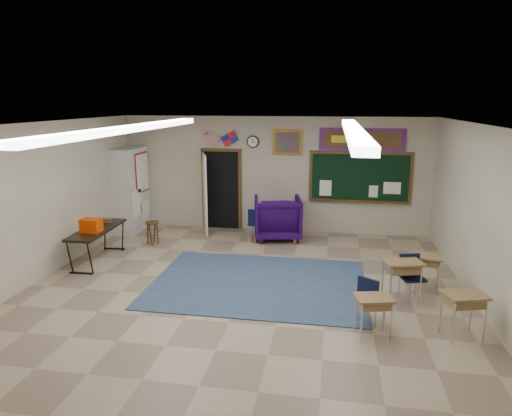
% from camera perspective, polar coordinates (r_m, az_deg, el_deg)
% --- Properties ---
extents(floor, '(9.00, 9.00, 0.00)m').
position_cam_1_polar(floor, '(8.10, -2.06, -11.46)').
color(floor, tan).
rests_on(floor, ground).
extents(back_wall, '(8.00, 0.04, 3.00)m').
position_cam_1_polar(back_wall, '(11.95, 2.24, 4.19)').
color(back_wall, beige).
rests_on(back_wall, floor).
extents(front_wall, '(8.00, 0.04, 3.00)m').
position_cam_1_polar(front_wall, '(3.63, -17.59, -18.86)').
color(front_wall, beige).
rests_on(front_wall, floor).
extents(left_wall, '(0.04, 9.00, 3.00)m').
position_cam_1_polar(left_wall, '(9.26, -27.18, 0.02)').
color(left_wall, beige).
rests_on(left_wall, floor).
extents(right_wall, '(0.04, 9.00, 3.00)m').
position_cam_1_polar(right_wall, '(7.85, 27.80, -2.22)').
color(right_wall, beige).
rests_on(right_wall, floor).
extents(ceiling, '(8.00, 9.00, 0.04)m').
position_cam_1_polar(ceiling, '(7.37, -2.26, 10.24)').
color(ceiling, silver).
rests_on(ceiling, back_wall).
extents(area_rug, '(4.00, 3.00, 0.02)m').
position_cam_1_polar(area_rug, '(8.78, 0.30, -9.34)').
color(area_rug, '#364E68').
rests_on(area_rug, floor).
extents(fluorescent_strips, '(3.86, 6.00, 0.10)m').
position_cam_1_polar(fluorescent_strips, '(7.37, -2.25, 9.78)').
color(fluorescent_strips, white).
rests_on(fluorescent_strips, ceiling).
extents(doorway, '(1.10, 0.89, 2.16)m').
position_cam_1_polar(doorway, '(12.16, -4.91, 2.19)').
color(doorway, black).
rests_on(doorway, back_wall).
extents(chalkboard, '(2.55, 0.14, 1.30)m').
position_cam_1_polar(chalkboard, '(11.84, 12.85, 3.60)').
color(chalkboard, '#4F3516').
rests_on(chalkboard, back_wall).
extents(bulletin_board, '(2.10, 0.05, 0.55)m').
position_cam_1_polar(bulletin_board, '(11.72, 13.10, 8.36)').
color(bulletin_board, red).
rests_on(bulletin_board, back_wall).
extents(framed_art_print, '(0.75, 0.05, 0.65)m').
position_cam_1_polar(framed_art_print, '(11.77, 3.96, 8.20)').
color(framed_art_print, '#A46C1F').
rests_on(framed_art_print, back_wall).
extents(wall_clock, '(0.32, 0.05, 0.32)m').
position_cam_1_polar(wall_clock, '(11.89, -0.40, 8.28)').
color(wall_clock, black).
rests_on(wall_clock, back_wall).
extents(wall_flags, '(1.16, 0.06, 0.70)m').
position_cam_1_polar(wall_flags, '(12.03, -4.46, 8.92)').
color(wall_flags, red).
rests_on(wall_flags, back_wall).
extents(storage_cabinet, '(0.59, 1.25, 2.20)m').
position_cam_1_polar(storage_cabinet, '(12.43, -15.42, 2.19)').
color(storage_cabinet, beige).
rests_on(storage_cabinet, floor).
extents(wingback_armchair, '(1.33, 1.35, 1.06)m').
position_cam_1_polar(wingback_armchair, '(11.41, 2.70, -1.23)').
color(wingback_armchair, '#1C053A').
rests_on(wingback_armchair, floor).
extents(student_chair_reading, '(0.44, 0.44, 0.83)m').
position_cam_1_polar(student_chair_reading, '(11.23, 0.16, -2.06)').
color(student_chair_reading, black).
rests_on(student_chair_reading, floor).
extents(student_chair_desk_a, '(0.54, 0.54, 0.78)m').
position_cam_1_polar(student_chair_desk_a, '(7.44, 14.39, -10.95)').
color(student_chair_desk_a, black).
rests_on(student_chair_desk_a, floor).
extents(student_chair_desk_b, '(0.49, 0.49, 0.80)m').
position_cam_1_polar(student_chair_desk_b, '(8.38, 18.92, -8.37)').
color(student_chair_desk_b, black).
rests_on(student_chair_desk_b, floor).
extents(student_desk_front_left, '(0.72, 0.61, 0.74)m').
position_cam_1_polar(student_desk_front_left, '(8.27, 17.71, -8.45)').
color(student_desk_front_left, olive).
rests_on(student_desk_front_left, floor).
extents(student_desk_front_right, '(0.63, 0.51, 0.68)m').
position_cam_1_polar(student_desk_front_right, '(8.89, 20.31, -7.37)').
color(student_desk_front_right, olive).
rests_on(student_desk_front_right, floor).
extents(student_desk_back_left, '(0.60, 0.51, 0.63)m').
position_cam_1_polar(student_desk_back_left, '(7.04, 14.41, -12.75)').
color(student_desk_back_left, olive).
rests_on(student_desk_back_left, floor).
extents(student_desk_back_right, '(0.68, 0.58, 0.69)m').
position_cam_1_polar(student_desk_back_right, '(7.42, 24.45, -11.88)').
color(student_desk_back_right, olive).
rests_on(student_desk_back_right, floor).
extents(folding_table, '(0.65, 1.78, 1.00)m').
position_cam_1_polar(folding_table, '(10.39, -19.17, -4.20)').
color(folding_table, black).
rests_on(folding_table, floor).
extents(wooden_stool, '(0.32, 0.32, 0.56)m').
position_cam_1_polar(wooden_stool, '(11.25, -12.80, -3.03)').
color(wooden_stool, '#442F14').
rests_on(wooden_stool, floor).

